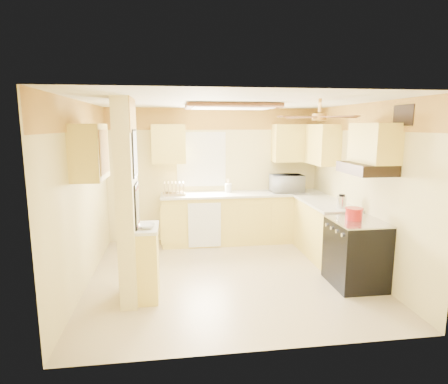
{
  "coord_description": "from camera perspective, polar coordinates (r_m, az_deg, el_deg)",
  "views": [
    {
      "loc": [
        -0.8,
        -5.15,
        2.18
      ],
      "look_at": [
        -0.03,
        0.35,
        1.19
      ],
      "focal_mm": 30.0,
      "sensor_mm": 36.0,
      "label": 1
    }
  ],
  "objects": [
    {
      "name": "floor",
      "position": [
        5.65,
        0.83,
        -12.59
      ],
      "size": [
        4.0,
        4.0,
        0.0
      ],
      "primitive_type": "plane",
      "color": "tan",
      "rests_on": "ground"
    },
    {
      "name": "ceiling",
      "position": [
        5.22,
        0.9,
        13.63
      ],
      "size": [
        4.0,
        4.0,
        0.0
      ],
      "primitive_type": "plane",
      "rotation": [
        3.14,
        0.0,
        0.0
      ],
      "color": "white",
      "rests_on": "wall_back"
    },
    {
      "name": "wall_back",
      "position": [
        7.15,
        -1.47,
        2.64
      ],
      "size": [
        4.0,
        0.0,
        4.0
      ],
      "primitive_type": "plane",
      "rotation": [
        1.57,
        0.0,
        0.0
      ],
      "color": "beige",
      "rests_on": "floor"
    },
    {
      "name": "wall_front",
      "position": [
        3.47,
        5.67,
        -5.45
      ],
      "size": [
        4.0,
        0.0,
        4.0
      ],
      "primitive_type": "plane",
      "rotation": [
        -1.57,
        0.0,
        0.0
      ],
      "color": "beige",
      "rests_on": "floor"
    },
    {
      "name": "wall_left",
      "position": [
        5.37,
        -20.74,
        -0.52
      ],
      "size": [
        0.0,
        3.8,
        3.8
      ],
      "primitive_type": "plane",
      "rotation": [
        1.57,
        0.0,
        1.57
      ],
      "color": "beige",
      "rests_on": "floor"
    },
    {
      "name": "wall_right",
      "position": [
        5.93,
        20.32,
        0.47
      ],
      "size": [
        0.0,
        3.8,
        3.8
      ],
      "primitive_type": "plane",
      "rotation": [
        1.57,
        0.0,
        -1.57
      ],
      "color": "beige",
      "rests_on": "floor"
    },
    {
      "name": "wallpaper_border",
      "position": [
        7.08,
        -1.49,
        11.08
      ],
      "size": [
        4.0,
        0.02,
        0.4
      ],
      "primitive_type": "cube",
      "color": "#FFC14B",
      "rests_on": "wall_back"
    },
    {
      "name": "partition_column",
      "position": [
        4.72,
        -14.49,
        -1.56
      ],
      "size": [
        0.2,
        0.7,
        2.5
      ],
      "primitive_type": "cube",
      "color": "beige",
      "rests_on": "floor"
    },
    {
      "name": "partition_ledge",
      "position": [
        4.92,
        -11.49,
        -10.66
      ],
      "size": [
        0.25,
        0.55,
        0.9
      ],
      "primitive_type": "cube",
      "color": "#FFE464",
      "rests_on": "floor"
    },
    {
      "name": "ledge_top",
      "position": [
        4.78,
        -11.69,
        -5.38
      ],
      "size": [
        0.28,
        0.58,
        0.04
      ],
      "primitive_type": "cube",
      "color": "silver",
      "rests_on": "partition_ledge"
    },
    {
      "name": "lower_cabinets_back",
      "position": [
        7.09,
        2.87,
        -4.03
      ],
      "size": [
        3.0,
        0.6,
        0.9
      ],
      "primitive_type": "cube",
      "color": "#FFE464",
      "rests_on": "floor"
    },
    {
      "name": "lower_cabinets_right",
      "position": [
        6.5,
        15.05,
        -5.67
      ],
      "size": [
        0.6,
        1.4,
        0.9
      ],
      "primitive_type": "cube",
      "color": "#FFE464",
      "rests_on": "floor"
    },
    {
      "name": "countertop_back",
      "position": [
        6.98,
        2.92,
        -0.3
      ],
      "size": [
        3.04,
        0.64,
        0.04
      ],
      "primitive_type": "cube",
      "color": "silver",
      "rests_on": "lower_cabinets_back"
    },
    {
      "name": "countertop_right",
      "position": [
        6.39,
        15.16,
        -1.61
      ],
      "size": [
        0.64,
        1.44,
        0.04
      ],
      "primitive_type": "cube",
      "color": "silver",
      "rests_on": "lower_cabinets_right"
    },
    {
      "name": "dishwasher_panel",
      "position": [
        6.69,
        -2.97,
        -5.06
      ],
      "size": [
        0.58,
        0.02,
        0.8
      ],
      "primitive_type": "cube",
      "color": "white",
      "rests_on": "lower_cabinets_back"
    },
    {
      "name": "window",
      "position": [
        7.09,
        -3.48,
        4.99
      ],
      "size": [
        0.92,
        0.02,
        1.02
      ],
      "color": "white",
      "rests_on": "wall_back"
    },
    {
      "name": "upper_cab_back_left",
      "position": [
        6.88,
        -8.43,
        7.26
      ],
      "size": [
        0.6,
        0.35,
        0.7
      ],
      "primitive_type": "cube",
      "color": "#FFE464",
      "rests_on": "wall_back"
    },
    {
      "name": "upper_cab_back_right",
      "position": [
        7.27,
        11.0,
        7.33
      ],
      "size": [
        0.9,
        0.35,
        0.7
      ],
      "primitive_type": "cube",
      "color": "#FFE464",
      "rests_on": "wall_back"
    },
    {
      "name": "upper_cab_right",
      "position": [
        6.92,
        14.45,
        7.07
      ],
      "size": [
        0.35,
        1.0,
        0.7
      ],
      "primitive_type": "cube",
      "color": "#FFE464",
      "rests_on": "wall_right"
    },
    {
      "name": "upper_cab_left_wall",
      "position": [
        5.02,
        -19.83,
        5.75
      ],
      "size": [
        0.35,
        0.75,
        0.7
      ],
      "primitive_type": "cube",
      "color": "#FFE464",
      "rests_on": "wall_left"
    },
    {
      "name": "upper_cab_over_stove",
      "position": [
        5.3,
        21.91,
        6.91
      ],
      "size": [
        0.35,
        0.76,
        0.52
      ],
      "primitive_type": "cube",
      "color": "#FFE464",
      "rests_on": "wall_right"
    },
    {
      "name": "stove",
      "position": [
        5.49,
        19.46,
        -8.72
      ],
      "size": [
        0.68,
        0.77,
        0.92
      ],
      "color": "black",
      "rests_on": "floor"
    },
    {
      "name": "range_hood",
      "position": [
        5.28,
        20.87,
        3.37
      ],
      "size": [
        0.5,
        0.76,
        0.14
      ],
      "primitive_type": "cube",
      "color": "black",
      "rests_on": "upper_cab_over_stove"
    },
    {
      "name": "poster_menu",
      "position": [
        4.63,
        -13.44,
        5.76
      ],
      "size": [
        0.02,
        0.42,
        0.57
      ],
      "color": "black",
      "rests_on": "partition_column"
    },
    {
      "name": "poster_nashville",
      "position": [
        4.72,
        -13.12,
        -2.12
      ],
      "size": [
        0.02,
        0.42,
        0.57
      ],
      "color": "black",
      "rests_on": "partition_column"
    },
    {
      "name": "ceiling_light_panel",
      "position": [
        5.73,
        1.12,
        12.87
      ],
      "size": [
        1.35,
        0.95,
        0.06
      ],
      "color": "brown",
      "rests_on": "ceiling"
    },
    {
      "name": "ceiling_fan",
      "position": [
        4.8,
        14.34,
        11.08
      ],
      "size": [
        1.15,
        1.15,
        0.26
      ],
      "color": "gold",
      "rests_on": "ceiling"
    },
    {
      "name": "vent_grate",
      "position": [
        5.08,
        25.69,
        10.5
      ],
      "size": [
        0.02,
        0.4,
        0.25
      ],
      "primitive_type": "cube",
      "color": "black",
      "rests_on": "wall_right"
    },
    {
      "name": "microwave",
      "position": [
        7.15,
        9.55,
        1.31
      ],
      "size": [
        0.59,
        0.4,
        0.33
      ],
      "primitive_type": "imported",
      "rotation": [
        0.0,
        0.0,
        3.15
      ],
      "color": "white",
      "rests_on": "countertop_back"
    },
    {
      "name": "bowl",
      "position": [
        4.68,
        -11.67,
        -5.13
      ],
      "size": [
        0.23,
        0.23,
        0.05
      ],
      "primitive_type": "imported",
      "rotation": [
        0.0,
        0.0,
        0.11
      ],
      "color": "white",
      "rests_on": "ledge_top"
    },
    {
      "name": "dutch_oven",
      "position": [
        5.39,
        19.19,
        -3.13
      ],
      "size": [
        0.24,
        0.24,
        0.16
      ],
      "color": "#B21C1B",
      "rests_on": "stove"
    },
    {
      "name": "kettle",
      "position": [
        5.95,
        17.5,
        -1.41
      ],
      "size": [
        0.14,
        0.14,
        0.21
      ],
      "color": "silver",
      "rests_on": "countertop_right"
    },
    {
      "name": "dish_rack",
      "position": [
        6.82,
        -7.65,
        0.25
      ],
      "size": [
        0.41,
        0.31,
        0.23
      ],
      "color": "#D4B77A",
      "rests_on": "countertop_back"
    },
    {
      "name": "utensil_crock",
      "position": [
        7.04,
        0.65,
        0.65
      ],
      "size": [
        0.13,
        0.13,
        0.25
      ],
      "color": "white",
      "rests_on": "countertop_back"
    }
  ]
}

